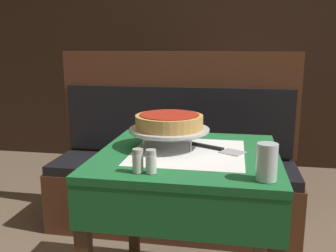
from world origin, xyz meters
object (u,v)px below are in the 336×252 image
at_px(booth_bench, 173,178).
at_px(salt_shaker, 138,161).
at_px(pepper_shaker, 151,162).
at_px(dining_table_front, 188,179).
at_px(condiment_caddy, 228,92).
at_px(napkin_holder, 177,124).
at_px(dining_table_rear, 231,109).
at_px(deep_dish_pizza, 169,121).
at_px(water_glass_near, 267,162).
at_px(pizza_pan_stand, 169,130).
at_px(pizza_server, 217,149).

height_order(booth_bench, salt_shaker, booth_bench).
xyz_separation_m(salt_shaker, pepper_shaker, (0.05, 0.00, -0.00)).
relative_size(dining_table_front, condiment_caddy, 4.29).
bearing_deg(napkin_holder, booth_bench, 101.38).
distance_m(dining_table_rear, condiment_caddy, 0.20).
bearing_deg(napkin_holder, dining_table_front, -73.02).
bearing_deg(booth_bench, salt_shaker, -86.99).
relative_size(dining_table_front, pepper_shaker, 9.06).
bearing_deg(salt_shaker, deep_dish_pizza, 81.68).
bearing_deg(salt_shaker, napkin_holder, 86.10).
xyz_separation_m(dining_table_rear, condiment_caddy, (-0.02, -0.11, 0.16)).
bearing_deg(booth_bench, condiment_caddy, 68.00).
relative_size(booth_bench, deep_dish_pizza, 5.47).
xyz_separation_m(water_glass_near, condiment_caddy, (-0.16, 1.91, -0.01)).
height_order(pizza_pan_stand, salt_shaker, same).
height_order(pepper_shaker, condiment_caddy, condiment_caddy).
relative_size(booth_bench, salt_shaker, 18.96).
distance_m(water_glass_near, condiment_caddy, 1.91).
relative_size(pepper_shaker, condiment_caddy, 0.47).
bearing_deg(deep_dish_pizza, pizza_pan_stand, 26.57).
distance_m(deep_dish_pizza, condiment_caddy, 1.58).
height_order(deep_dish_pizza, pizza_server, deep_dish_pizza).
xyz_separation_m(pizza_server, salt_shaker, (-0.26, -0.34, 0.04)).
bearing_deg(water_glass_near, pepper_shaker, 179.70).
relative_size(pizza_server, napkin_holder, 2.48).
bearing_deg(pizza_server, pizza_pan_stand, 178.45).
relative_size(deep_dish_pizza, pizza_server, 1.17).
relative_size(dining_table_front, booth_bench, 0.48).
xyz_separation_m(dining_table_rear, salt_shaker, (-0.29, -2.02, 0.15)).
distance_m(dining_table_front, pizza_pan_stand, 0.22).
relative_size(water_glass_near, salt_shaker, 1.48).
height_order(water_glass_near, napkin_holder, water_glass_near).
distance_m(pizza_server, salt_shaker, 0.42).
relative_size(dining_table_rear, deep_dish_pizza, 2.67).
relative_size(pizza_server, condiment_caddy, 1.41).
xyz_separation_m(deep_dish_pizza, salt_shaker, (-0.05, -0.34, -0.07)).
bearing_deg(dining_table_rear, pizza_pan_stand, -98.25).
bearing_deg(dining_table_front, pizza_server, 24.69).
relative_size(booth_bench, pepper_shaker, 19.06).
bearing_deg(deep_dish_pizza, salt_shaker, -98.32).
relative_size(dining_table_rear, napkin_holder, 7.72).
height_order(pizza_server, condiment_caddy, condiment_caddy).
height_order(pizza_pan_stand, deep_dish_pizza, deep_dish_pizza).
bearing_deg(deep_dish_pizza, pepper_shaker, -90.55).
xyz_separation_m(dining_table_front, booth_bench, (-0.20, 0.82, -0.30)).
relative_size(deep_dish_pizza, pepper_shaker, 3.48).
xyz_separation_m(deep_dish_pizza, napkin_holder, (-0.01, 0.26, -0.07)).
height_order(dining_table_rear, napkin_holder, napkin_holder).
distance_m(salt_shaker, pepper_shaker, 0.05).
height_order(dining_table_front, condiment_caddy, condiment_caddy).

